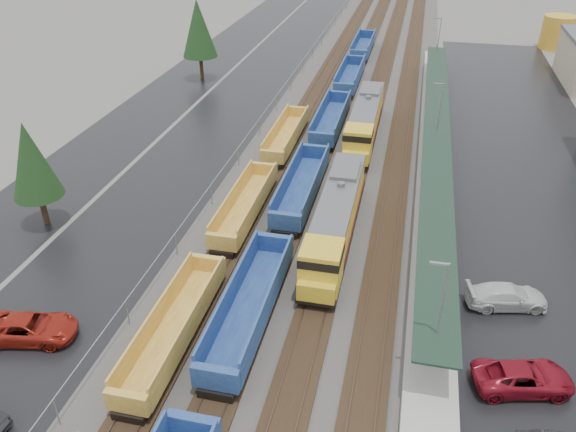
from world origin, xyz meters
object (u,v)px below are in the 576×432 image
storage_tank (558,32)px  parked_car_west_c (30,328)px  locomotive_trail (365,122)px  well_string_yellow (175,327)px  parked_car_east_c (507,296)px  well_string_blue (302,187)px  locomotive_lead (335,221)px  parked_car_east_b (523,378)px

storage_tank → parked_car_west_c: storage_tank is taller
locomotive_trail → well_string_yellow: (-8.00, -33.81, -1.11)m
well_string_yellow → parked_car_east_c: 21.96m
locomotive_trail → well_string_blue: size_ratio=0.16×
locomotive_lead → locomotive_trail: size_ratio=1.00×
well_string_yellow → well_string_blue: 19.92m
well_string_yellow → storage_tank: size_ratio=13.97×
well_string_blue → parked_car_east_c: (16.41, -11.42, -0.42)m
locomotive_lead → parked_car_west_c: 22.43m
well_string_blue → well_string_yellow: bearing=-101.6°
locomotive_lead → parked_car_east_c: (12.41, -4.72, -1.44)m
locomotive_lead → locomotive_trail: (0.00, 21.00, 0.00)m
storage_tank → parked_car_east_c: bearing=-101.7°
parked_car_west_c → well_string_blue: bearing=-42.7°
locomotive_lead → storage_tank: 72.39m
locomotive_lead → well_string_blue: (-4.00, 6.70, -1.01)m
well_string_yellow → parked_car_east_c: bearing=21.6°
locomotive_trail → well_string_yellow: 34.76m
parked_car_east_c → well_string_yellow: bearing=99.2°
well_string_blue → locomotive_trail: bearing=74.4°
locomotive_trail → storage_tank: bearing=59.4°
storage_tank → parked_car_east_b: 80.43m
well_string_yellow → storage_tank: storage_tank is taller
storage_tank → parked_car_east_c: 73.32m
locomotive_lead → storage_tank: storage_tank is taller
parked_car_west_c → well_string_yellow: bearing=-90.0°
well_string_yellow → parked_car_west_c: well_string_yellow is taller
parked_car_west_c → parked_car_east_b: parked_car_west_c is taller
well_string_yellow → parked_car_east_b: (20.57, 0.82, -0.34)m
parked_car_east_c → parked_car_east_b: bearing=168.8°
parked_car_east_b → parked_car_east_c: parked_car_east_c is taller
locomotive_lead → locomotive_trail: same height
parked_car_west_c → parked_car_east_c: bearing=-82.7°
locomotive_lead → well_string_blue: locomotive_lead is taller
well_string_yellow → well_string_blue: (4.00, 19.52, 0.10)m
parked_car_east_b → parked_car_east_c: (-0.16, 7.28, 0.01)m
storage_tank → parked_car_east_b: storage_tank is taller
well_string_blue → storage_tank: bearing=62.6°
locomotive_lead → parked_car_west_c: (-16.96, -14.61, -1.41)m
locomotive_lead → locomotive_trail: bearing=90.0°
well_string_yellow → parked_car_east_b: well_string_yellow is taller
storage_tank → parked_car_west_c: 92.89m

